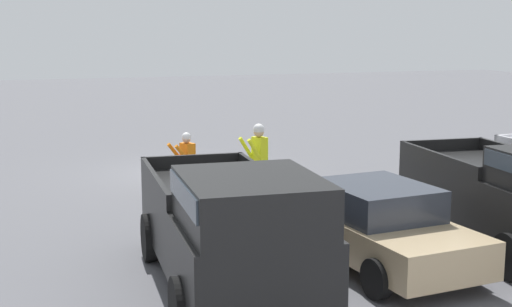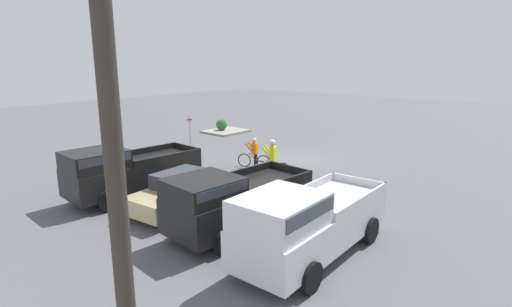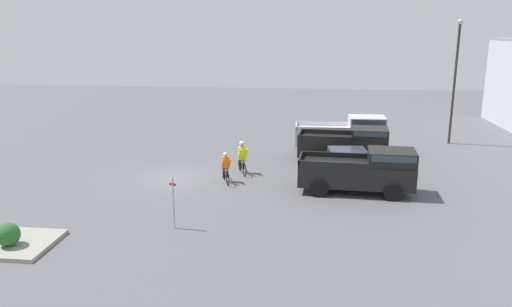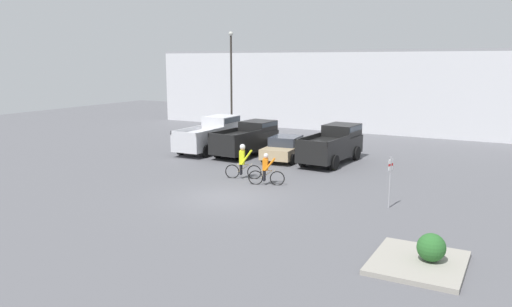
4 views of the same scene
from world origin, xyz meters
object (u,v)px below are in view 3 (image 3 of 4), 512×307
pickup_truck_0 (347,133)px  shrub (8,235)px  pickup_truck_2 (364,170)px  sedan_0 (347,162)px  cyclist_1 (242,156)px  fire_lane_sign (173,197)px  pickup_truck_1 (348,144)px  cyclist_0 (226,167)px  lamppost (455,74)px

pickup_truck_0 → shrub: (16.18, -12.85, -0.57)m
pickup_truck_2 → shrub: bearing=-59.4°
sedan_0 → cyclist_1: size_ratio=2.44×
pickup_truck_2 → fire_lane_sign: size_ratio=2.57×
pickup_truck_0 → pickup_truck_1: 2.84m
cyclist_0 → pickup_truck_2: bearing=81.9°
pickup_truck_1 → lamppost: bearing=127.8°
fire_lane_sign → lamppost: (-16.39, 14.61, 3.41)m
cyclist_1 → sedan_0: bearing=92.1°
cyclist_0 → lamppost: lamppost is taller
cyclist_0 → lamppost: size_ratio=0.21×
cyclist_0 → cyclist_1: 1.77m
cyclist_0 → shrub: cyclist_0 is taller
fire_lane_sign → pickup_truck_1: bearing=145.5°
pickup_truck_0 → pickup_truck_2: pickup_truck_0 is taller
pickup_truck_1 → cyclist_0: bearing=-54.2°
sedan_0 → cyclist_0: bearing=-73.3°
lamppost → shrub: 27.78m
pickup_truck_1 → lamppost: (-5.57, 7.18, 3.63)m
lamppost → pickup_truck_2: bearing=-31.4°
fire_lane_sign → shrub: 5.92m
pickup_truck_2 → pickup_truck_0: bearing=-178.3°
cyclist_0 → fire_lane_sign: (6.19, -1.00, 0.52)m
lamppost → shrub: bearing=-46.5°
pickup_truck_0 → shrub: bearing=-38.4°
pickup_truck_2 → cyclist_0: 6.86m
cyclist_0 → pickup_truck_1: bearing=125.8°
lamppost → pickup_truck_1: bearing=-52.2°
pickup_truck_2 → shrub: 15.22m
lamppost → cyclist_0: bearing=-53.1°
pickup_truck_1 → cyclist_0: pickup_truck_1 is taller
lamppost → cyclist_1: bearing=-56.7°
cyclist_1 → fire_lane_sign: 8.02m
lamppost → fire_lane_sign: bearing=-41.7°
pickup_truck_2 → sedan_0: bearing=-168.1°
sedan_0 → cyclist_1: 5.58m
sedan_0 → shrub: bearing=-49.8°
shrub → lamppost: bearing=133.5°
pickup_truck_0 → cyclist_1: size_ratio=3.12×
pickup_truck_2 → cyclist_1: bearing=-113.0°
pickup_truck_2 → shrub: (7.75, -13.09, -0.55)m
fire_lane_sign → lamppost: lamppost is taller
fire_lane_sign → shrub: size_ratio=2.54×
pickup_truck_2 → shrub: pickup_truck_2 is taller
pickup_truck_0 → fire_lane_sign: pickup_truck_0 is taller
pickup_truck_1 → fire_lane_sign: (10.82, -7.43, 0.21)m
pickup_truck_0 → lamppost: (-2.74, 7.07, 3.56)m
sedan_0 → cyclist_1: (0.20, -5.58, 0.21)m
sedan_0 → shrub: 16.37m
pickup_truck_0 → pickup_truck_1: (2.83, -0.11, -0.06)m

